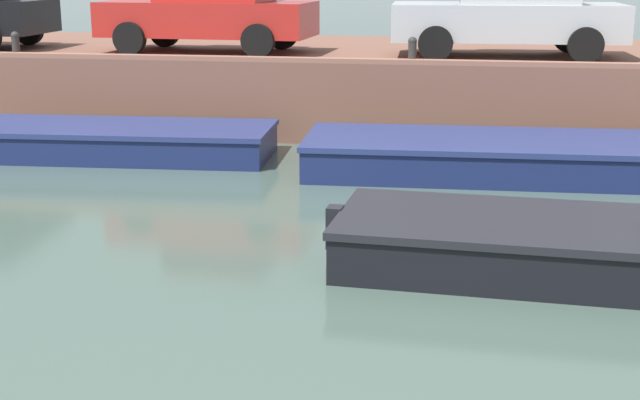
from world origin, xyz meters
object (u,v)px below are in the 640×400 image
motorboat_passing (603,250)px  car_centre_silver (511,9)px  mooring_bollard_west (16,43)px  car_left_inner_red (211,7)px  mooring_bollard_mid (412,49)px  boat_moored_central_navy (516,157)px  boat_moored_west_navy (95,140)px

motorboat_passing → car_centre_silver: (-0.72, 7.77, 1.97)m
mooring_bollard_west → motorboat_passing: bearing=-33.8°
car_left_inner_red → mooring_bollard_west: car_left_inner_red is taller
car_centre_silver → mooring_bollard_mid: size_ratio=9.28×
boat_moored_central_navy → mooring_bollard_mid: size_ratio=15.27×
car_centre_silver → mooring_bollard_west: (-8.80, -1.39, -0.61)m
boat_moored_central_navy → mooring_bollard_mid: bearing=130.2°
boat_moored_central_navy → car_centre_silver: bearing=91.0°
motorboat_passing → mooring_bollard_west: mooring_bollard_west is taller
mooring_bollard_west → boat_moored_central_navy: bearing=-12.8°
boat_moored_central_navy → mooring_bollard_mid: (-1.70, 2.01, 1.37)m
boat_moored_west_navy → car_left_inner_red: bearing=71.0°
boat_moored_central_navy → car_centre_silver: car_centre_silver is taller
boat_moored_west_navy → car_left_inner_red: 3.88m
boat_moored_west_navy → car_left_inner_red: car_left_inner_red is taller
boat_moored_central_navy → boat_moored_west_navy: bearing=177.9°
car_centre_silver → boat_moored_west_navy: bearing=-154.5°
motorboat_passing → mooring_bollard_west: bearing=146.2°
car_centre_silver → mooring_bollard_mid: (-1.64, -1.39, -0.61)m
car_left_inner_red → mooring_bollard_mid: size_ratio=9.06×
motorboat_passing → car_left_inner_red: size_ratio=1.47×
motorboat_passing → car_centre_silver: car_centre_silver is taller
boat_moored_west_navy → car_centre_silver: car_centre_silver is taller
car_left_inner_red → mooring_bollard_west: 3.60m
mooring_bollard_west → mooring_bollard_mid: 7.16m
motorboat_passing → car_left_inner_red: (-6.25, 7.77, 1.97)m
boat_moored_central_navy → motorboat_passing: size_ratio=1.15×
boat_moored_central_navy → car_left_inner_red: (-5.59, 3.40, 1.97)m
mooring_bollard_mid → car_centre_silver: bearing=40.4°
motorboat_passing → car_left_inner_red: car_left_inner_red is taller
boat_moored_central_navy → mooring_bollard_west: mooring_bollard_west is taller
boat_moored_west_navy → mooring_bollard_west: mooring_bollard_west is taller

